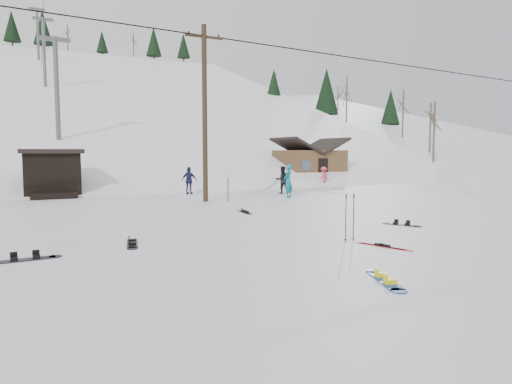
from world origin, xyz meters
name	(u,v)px	position (x,y,z in m)	size (l,w,h in m)	color
ground	(337,266)	(0.00, 0.00, 0.00)	(200.00, 200.00, 0.00)	silver
ski_slope	(84,262)	(0.00, 55.00, -12.00)	(60.00, 75.00, 45.00)	white
ridge_right	(339,237)	(38.00, 50.00, -11.00)	(34.00, 85.00, 36.00)	silver
treeline_right	(364,170)	(36.00, 42.00, 0.00)	(20.00, 60.00, 10.00)	black
treeline_crest	(64,165)	(0.00, 86.00, 0.00)	(50.00, 6.00, 10.00)	black
utility_pole	(205,111)	(2.00, 14.00, 4.68)	(2.00, 0.26, 9.00)	#3A2819
trail_sign	(228,177)	(3.10, 13.58, 1.27)	(0.50, 0.09, 1.85)	#595B60
lift_hut	(52,173)	(-5.00, 20.94, 1.36)	(3.40, 4.10, 2.75)	black
lift_tower_near	(57,82)	(-4.00, 30.00, 7.86)	(2.20, 0.36, 8.00)	#595B60
lift_tower_mid	(44,48)	(-4.00, 50.00, 14.36)	(2.20, 0.36, 8.00)	#595B60
lift_tower_far	(38,31)	(-4.00, 70.00, 20.86)	(2.20, 0.36, 8.00)	#595B60
cabin	(309,165)	(15.00, 24.00, 1.48)	(5.39, 4.40, 3.77)	brown
hero_snowboard	(385,280)	(0.09, -1.47, 0.03)	(0.82, 1.59, 0.12)	navy
hero_skis	(382,246)	(2.36, 1.12, 0.03)	(0.65, 1.67, 0.09)	red
ski_poles	(350,217)	(2.02, 2.13, 0.71)	(0.38, 0.10, 1.39)	black
board_scatter_a	(25,259)	(-6.40, 3.79, 0.03)	(1.63, 0.38, 0.11)	black
board_scatter_b	(132,243)	(-3.71, 4.54, 0.03)	(0.53, 1.52, 0.11)	black
board_scatter_d	(401,224)	(5.52, 3.64, 0.03)	(0.82, 1.31, 0.10)	black
board_scatter_f	(245,212)	(1.98, 9.15, 0.02)	(0.31, 1.29, 0.09)	black
skier_teal	(288,181)	(6.91, 13.84, 0.93)	(0.68, 0.45, 1.87)	#0C7581
skier_dark	(282,180)	(7.83, 16.12, 0.85)	(0.82, 0.64, 1.70)	black
skier_pink	(324,176)	(13.63, 19.93, 0.73)	(0.95, 0.54, 1.47)	#CD4853
skier_navy	(189,181)	(2.56, 18.32, 0.83)	(0.98, 0.41, 1.67)	#191E3F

